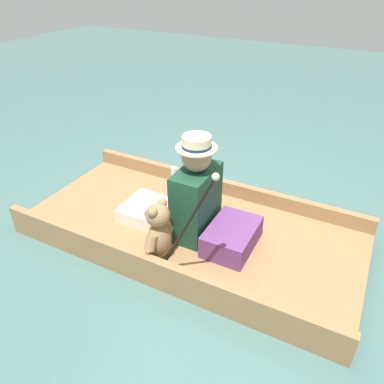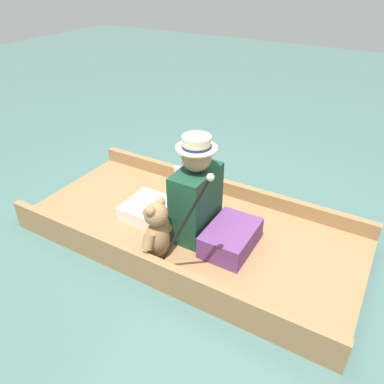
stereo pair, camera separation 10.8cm
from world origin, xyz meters
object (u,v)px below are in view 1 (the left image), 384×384
(teddy_bear, at_px, (158,232))
(wine_glass, at_px, (174,178))
(walking_cane, at_px, (191,219))
(seated_person, at_px, (185,198))

(teddy_bear, relative_size, wine_glass, 1.83)
(teddy_bear, relative_size, walking_cane, 0.54)
(seated_person, bearing_deg, wine_glass, 49.82)
(seated_person, height_order, wine_glass, seated_person)
(teddy_bear, distance_m, walking_cane, 0.41)
(wine_glass, bearing_deg, teddy_bear, -157.34)
(teddy_bear, distance_m, wine_glass, 0.84)
(wine_glass, xyz_separation_m, walking_cane, (-0.87, -0.62, 0.33))
(seated_person, relative_size, wine_glass, 3.21)
(teddy_bear, bearing_deg, seated_person, -2.10)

